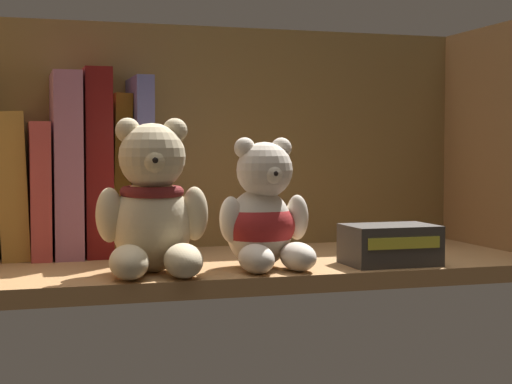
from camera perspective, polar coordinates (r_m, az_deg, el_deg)
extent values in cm
cube|color=#9E7042|center=(101.55, -0.91, -5.30)|extent=(72.10, 28.43, 2.00)
cube|color=brown|center=(114.79, -2.96, 3.34)|extent=(74.50, 1.20, 32.68)
cube|color=#9E7042|center=(116.18, 16.86, 3.21)|extent=(1.60, 30.83, 32.68)
cube|color=olive|center=(108.09, -16.66, 0.46)|extent=(3.99, 12.83, 18.31)
cube|color=#AD3F3F|center=(108.19, -14.93, 0.17)|extent=(2.48, 14.79, 17.01)
cube|color=#975D79|center=(108.25, -13.19, 1.85)|extent=(3.49, 14.79, 23.25)
cube|color=#5B0F0F|center=(108.55, -11.22, 2.02)|extent=(3.35, 13.62, 23.81)
cube|color=#5E3E0F|center=(108.94, -9.59, 1.24)|extent=(2.77, 9.41, 20.82)
cube|color=#535592|center=(109.26, -8.29, 1.81)|extent=(2.19, 14.96, 22.89)
ellipsoid|color=beige|center=(91.41, -7.27, -2.34)|extent=(8.85, 8.12, 10.41)
sphere|color=beige|center=(90.49, -7.27, 2.46)|extent=(7.40, 7.40, 7.40)
sphere|color=beige|center=(90.85, -8.95, 4.27)|extent=(2.78, 2.78, 2.78)
sphere|color=beige|center=(91.28, -5.69, 4.29)|extent=(2.78, 2.78, 2.78)
sphere|color=beige|center=(87.88, -7.13, 2.16)|extent=(2.78, 2.78, 2.78)
sphere|color=black|center=(86.91, -7.07, 2.20)|extent=(0.97, 0.97, 0.97)
ellipsoid|color=beige|center=(86.69, -8.87, -4.88)|extent=(4.74, 7.27, 3.70)
ellipsoid|color=beige|center=(87.19, -5.10, -4.80)|extent=(4.74, 7.27, 3.70)
ellipsoid|color=beige|center=(90.50, -10.20, -1.59)|extent=(3.25, 3.25, 6.01)
ellipsoid|color=beige|center=(91.29, -4.31, -1.51)|extent=(3.25, 3.25, 6.01)
torus|color=maroon|center=(91.13, -7.28, 0.01)|extent=(7.11, 7.11, 1.33)
ellipsoid|color=beige|center=(94.62, 0.50, -2.52)|extent=(7.76, 7.12, 9.13)
sphere|color=beige|center=(93.78, 0.60, 1.54)|extent=(6.49, 6.49, 6.49)
sphere|color=beige|center=(93.36, -0.80, 3.09)|extent=(2.43, 2.43, 2.43)
sphere|color=beige|center=(95.03, 1.78, 3.09)|extent=(2.43, 2.43, 2.43)
sphere|color=beige|center=(91.65, 1.13, 1.26)|extent=(2.43, 2.43, 2.43)
sphere|color=black|center=(90.86, 1.33, 1.29)|extent=(0.85, 0.85, 0.85)
ellipsoid|color=beige|center=(90.04, 0.02, -4.69)|extent=(4.07, 6.33, 3.25)
ellipsoid|color=beige|center=(91.94, 2.95, -4.53)|extent=(4.07, 6.33, 3.25)
ellipsoid|color=beige|center=(92.66, -1.77, -1.93)|extent=(2.82, 2.82, 5.28)
ellipsoid|color=beige|center=(95.67, 2.89, -1.78)|extent=(2.82, 2.82, 5.28)
ellipsoid|color=maroon|center=(94.59, 0.50, -2.38)|extent=(8.40, 7.76, 6.39)
cube|color=#38332D|center=(98.23, 9.32, -3.65)|extent=(10.58, 7.28, 4.73)
cube|color=gold|center=(94.86, 10.32, -3.53)|extent=(9.00, 0.16, 1.32)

